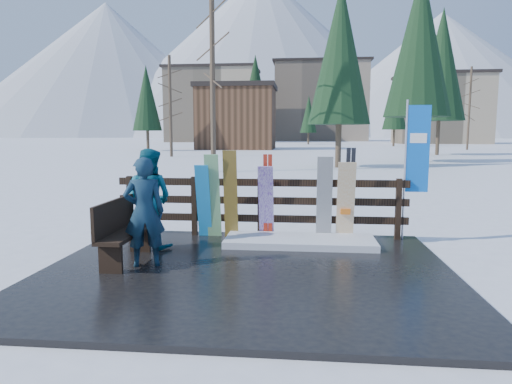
# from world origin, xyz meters

# --- Properties ---
(ground) EXTENTS (700.00, 700.00, 0.00)m
(ground) POSITION_xyz_m (0.00, 0.00, 0.00)
(ground) COLOR white
(ground) RESTS_ON ground
(deck) EXTENTS (6.00, 5.00, 0.08)m
(deck) POSITION_xyz_m (0.00, 0.00, 0.04)
(deck) COLOR black
(deck) RESTS_ON ground
(fence) EXTENTS (5.60, 0.10, 1.15)m
(fence) POSITION_xyz_m (0.00, 2.20, 0.74)
(fence) COLOR black
(fence) RESTS_ON deck
(snow_patch) EXTENTS (2.68, 1.00, 0.12)m
(snow_patch) POSITION_xyz_m (0.77, 1.60, 0.14)
(snow_patch) COLOR white
(snow_patch) RESTS_ON deck
(bench) EXTENTS (0.40, 1.50, 0.97)m
(bench) POSITION_xyz_m (-1.98, 0.22, 0.60)
(bench) COLOR black
(bench) RESTS_ON deck
(snowboard_0) EXTENTS (0.26, 0.36, 1.41)m
(snowboard_0) POSITION_xyz_m (-1.07, 1.98, 0.78)
(snowboard_0) COLOR #209AE9
(snowboard_0) RESTS_ON deck
(snowboard_1) EXTENTS (0.27, 0.34, 1.60)m
(snowboard_1) POSITION_xyz_m (-0.88, 1.98, 0.88)
(snowboard_1) COLOR silver
(snowboard_1) RESTS_ON deck
(snowboard_2) EXTENTS (0.26, 0.25, 1.68)m
(snowboard_2) POSITION_xyz_m (-0.54, 1.98, 0.92)
(snowboard_2) COLOR gold
(snowboard_2) RESTS_ON deck
(snowboard_3) EXTENTS (0.28, 0.45, 1.40)m
(snowboard_3) POSITION_xyz_m (0.13, 1.98, 0.78)
(snowboard_3) COLOR white
(snowboard_3) RESTS_ON deck
(snowboard_4) EXTENTS (0.29, 0.23, 1.57)m
(snowboard_4) POSITION_xyz_m (1.21, 1.98, 0.86)
(snowboard_4) COLOR black
(snowboard_4) RESTS_ON deck
(snowboard_5) EXTENTS (0.33, 0.33, 1.47)m
(snowboard_5) POSITION_xyz_m (1.60, 1.98, 0.82)
(snowboard_5) COLOR white
(snowboard_5) RESTS_ON deck
(ski_pair_a) EXTENTS (0.16, 0.18, 1.60)m
(ski_pair_a) POSITION_xyz_m (0.16, 2.05, 0.88)
(ski_pair_a) COLOR #B42916
(ski_pair_a) RESTS_ON deck
(ski_pair_b) EXTENTS (0.17, 0.29, 1.73)m
(ski_pair_b) POSITION_xyz_m (1.67, 2.05, 0.94)
(ski_pair_b) COLOR black
(ski_pair_b) RESTS_ON deck
(rental_flag) EXTENTS (0.45, 0.04, 2.60)m
(rental_flag) POSITION_xyz_m (2.87, 2.25, 1.69)
(rental_flag) COLOR silver
(rental_flag) RESTS_ON deck
(person_front) EXTENTS (0.69, 0.57, 1.64)m
(person_front) POSITION_xyz_m (-1.54, 0.04, 0.90)
(person_front) COLOR #194152
(person_front) RESTS_ON deck
(person_back) EXTENTS (0.98, 0.84, 1.73)m
(person_back) POSITION_xyz_m (-1.84, 1.14, 0.94)
(person_back) COLOR #0E586D
(person_back) RESTS_ON deck
(resort_buildings) EXTENTS (73.00, 87.60, 22.60)m
(resort_buildings) POSITION_xyz_m (1.03, 115.41, 9.81)
(resort_buildings) COLOR tan
(resort_buildings) RESTS_ON ground
(trees) EXTENTS (41.90, 68.77, 13.33)m
(trees) POSITION_xyz_m (4.72, 47.07, 5.99)
(trees) COLOR #382B1E
(trees) RESTS_ON ground
(mountains) EXTENTS (520.00, 260.00, 120.00)m
(mountains) POSITION_xyz_m (-10.50, 328.41, 50.20)
(mountains) COLOR white
(mountains) RESTS_ON ground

